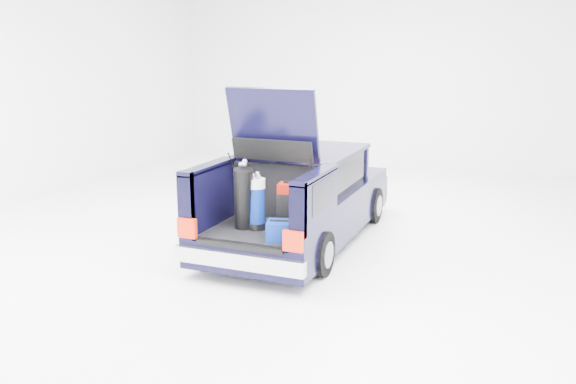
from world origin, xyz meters
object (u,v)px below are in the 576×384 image
at_px(car, 302,198).
at_px(red_suitcase, 293,206).
at_px(black_golf_bag, 244,198).
at_px(blue_duffel, 287,230).
at_px(blue_golf_bag, 257,203).

height_order(car, red_suitcase, car).
distance_m(car, red_suitcase, 1.41).
height_order(black_golf_bag, blue_duffel, black_golf_bag).
height_order(car, blue_golf_bag, car).
bearing_deg(blue_golf_bag, blue_duffel, -8.90).
relative_size(black_golf_bag, blue_duffel, 1.65).
distance_m(car, blue_golf_bag, 1.63).
distance_m(blue_golf_bag, blue_duffel, 0.66).
xyz_separation_m(red_suitcase, blue_golf_bag, (-0.41, -0.27, 0.05)).
height_order(car, blue_duffel, car).
bearing_deg(black_golf_bag, blue_duffel, -41.00).
xyz_separation_m(car, black_golf_bag, (-0.21, -1.67, 0.35)).
xyz_separation_m(red_suitcase, black_golf_bag, (-0.57, -0.33, 0.12)).
height_order(red_suitcase, black_golf_bag, black_golf_bag).
bearing_deg(black_golf_bag, blue_golf_bag, -2.42).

